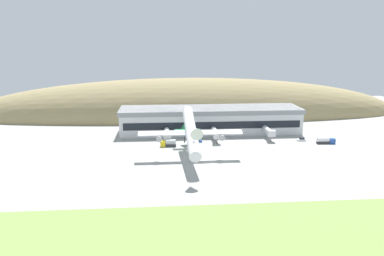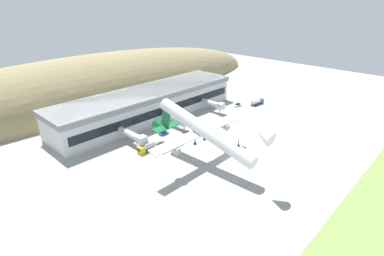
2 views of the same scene
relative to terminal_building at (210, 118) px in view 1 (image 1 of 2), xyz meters
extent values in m
plane|color=#9E9E99|center=(-6.39, -51.40, -7.18)|extent=(336.72, 336.72, 0.00)
cube|color=#759947|center=(-6.39, -103.65, -7.14)|extent=(303.05, 31.95, 0.08)
ellipsoid|color=#8E7F56|center=(-9.03, 43.75, -7.18)|extent=(271.44, 53.25, 47.07)
cube|color=silver|center=(0.00, 0.02, -0.84)|extent=(90.28, 20.59, 12.69)
cube|color=gray|center=(0.00, 0.02, 4.36)|extent=(91.48, 21.79, 2.28)
cube|color=black|center=(0.00, -10.32, -1.47)|extent=(86.67, 0.16, 3.55)
cylinder|color=silver|center=(-22.47, -17.08, -3.18)|extent=(2.60, 13.62, 2.60)
cube|color=silver|center=(-22.47, -23.89, -3.18)|extent=(3.38, 2.86, 2.86)
cylinder|color=slate|center=(-22.47, -23.39, -5.18)|extent=(0.36, 0.36, 4.00)
cylinder|color=silver|center=(0.12, -16.83, -3.18)|extent=(2.60, 13.11, 2.60)
cube|color=silver|center=(0.12, -23.39, -3.18)|extent=(3.38, 2.86, 2.86)
cylinder|color=slate|center=(0.12, -22.89, -5.18)|extent=(0.36, 0.36, 4.00)
cylinder|color=silver|center=(25.70, -16.04, -3.18)|extent=(2.60, 11.52, 2.60)
cube|color=silver|center=(25.70, -21.80, -3.18)|extent=(3.38, 2.86, 2.86)
cylinder|color=slate|center=(25.70, -21.30, -5.18)|extent=(0.36, 0.36, 4.00)
cylinder|color=silver|center=(-13.64, -46.12, 4.63)|extent=(4.30, 39.28, 13.21)
cone|color=silver|center=(-13.64, -67.57, 9.68)|extent=(4.21, 5.57, 5.18)
cone|color=#196B38|center=(-13.64, -24.26, -0.53)|extent=(4.21, 6.40, 5.38)
cube|color=#196B38|center=(-13.64, -27.60, 4.21)|extent=(0.50, 5.58, 8.58)
cube|color=#196B38|center=(-13.64, -27.39, 0.21)|extent=(11.17, 3.01, 1.04)
cube|color=silver|center=(-13.64, -44.21, 3.42)|extent=(40.89, 3.61, 1.26)
cylinder|color=#9E9EA3|center=(-25.91, -44.74, 2.00)|extent=(2.30, 4.03, 3.06)
cylinder|color=#9E9EA3|center=(-1.38, -44.74, 2.00)|extent=(2.30, 4.03, 3.06)
cylinder|color=#2D2D2D|center=(-16.00, -44.21, 1.14)|extent=(0.28, 0.28, 2.20)
cylinder|color=#2D2D2D|center=(-16.00, -44.21, 0.04)|extent=(0.45, 1.10, 1.10)
cylinder|color=#2D2D2D|center=(-11.28, -44.21, 1.14)|extent=(0.28, 0.28, 2.20)
cylinder|color=#2D2D2D|center=(-11.28, -44.21, 0.04)|extent=(0.45, 1.10, 1.10)
cylinder|color=#2D2D2D|center=(-13.64, -59.53, 4.86)|extent=(0.22, 0.22, 1.98)
cylinder|color=#2D2D2D|center=(-13.64, -59.53, 3.87)|extent=(0.30, 0.82, 0.82)
cube|color=#264C99|center=(-8.31, -19.59, -6.77)|extent=(3.91, 1.98, 0.83)
cube|color=black|center=(-8.51, -19.58, -6.02)|extent=(2.18, 1.62, 0.68)
cube|color=silver|center=(40.33, -21.26, -6.77)|extent=(4.25, 2.09, 0.83)
cube|color=black|center=(40.53, -21.28, -6.02)|extent=(2.37, 1.69, 0.68)
cube|color=#264C99|center=(52.35, -27.21, -5.98)|extent=(2.78, 2.40, 2.42)
cube|color=black|center=(53.70, -27.30, -5.54)|extent=(0.20, 1.90, 1.06)
cube|color=#38383D|center=(48.25, -26.94, -6.73)|extent=(5.72, 2.37, 0.90)
cylinder|color=silver|center=(48.25, -26.94, -5.22)|extent=(5.45, 2.47, 2.12)
cube|color=gold|center=(-24.41, -25.74, -5.89)|extent=(2.33, 2.63, 2.59)
cube|color=black|center=(-25.53, -25.67, -5.42)|extent=(0.21, 2.13, 1.14)
cube|color=#38383D|center=(-21.01, -25.95, -6.73)|extent=(4.77, 2.53, 0.90)
cylinder|color=#B7B7BC|center=(-21.01, -25.95, -5.10)|extent=(4.54, 2.64, 2.38)
cube|color=orange|center=(-13.92, -36.86, -7.17)|extent=(0.52, 0.52, 0.03)
cone|color=orange|center=(-13.92, -36.86, -6.88)|extent=(0.40, 0.40, 0.55)
cube|color=orange|center=(22.89, -35.32, -7.17)|extent=(0.52, 0.52, 0.03)
cone|color=orange|center=(22.89, -35.32, -6.88)|extent=(0.40, 0.40, 0.55)
camera|label=1|loc=(-24.82, -185.90, 38.50)|focal=35.00mm
camera|label=2|loc=(-80.18, -104.00, 44.38)|focal=28.00mm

